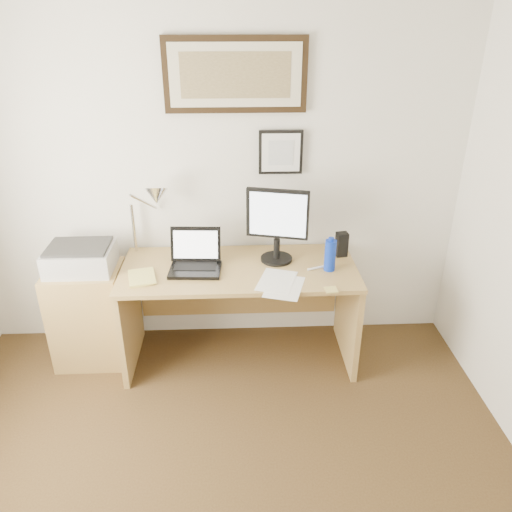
{
  "coord_description": "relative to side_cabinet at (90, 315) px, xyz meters",
  "views": [
    {
      "loc": [
        0.13,
        -1.37,
        2.32
      ],
      "look_at": [
        0.26,
        1.43,
        0.93
      ],
      "focal_mm": 35.0,
      "sensor_mm": 36.0,
      "label": 1
    }
  ],
  "objects": [
    {
      "name": "wall_back",
      "position": [
        0.92,
        0.32,
        0.89
      ],
      "size": [
        3.5,
        0.02,
        2.5
      ],
      "primitive_type": "cube",
      "color": "silver",
      "rests_on": "ground"
    },
    {
      "name": "side_cabinet",
      "position": [
        0.0,
        0.0,
        0.0
      ],
      "size": [
        0.5,
        0.4,
        0.73
      ],
      "primitive_type": "cube",
      "color": "olive",
      "rests_on": "floor"
    },
    {
      "name": "water_bottle",
      "position": [
        1.68,
        -0.11,
        0.49
      ],
      "size": [
        0.08,
        0.08,
        0.22
      ],
      "primitive_type": "cylinder",
      "color": "#0D2DB0",
      "rests_on": "desk"
    },
    {
      "name": "bottle_cap",
      "position": [
        1.68,
        -0.11,
        0.61
      ],
      "size": [
        0.04,
        0.04,
        0.02
      ],
      "primitive_type": "cylinder",
      "color": "#0D2DB0",
      "rests_on": "water_bottle"
    },
    {
      "name": "speaker",
      "position": [
        1.8,
        0.1,
        0.47
      ],
      "size": [
        0.09,
        0.08,
        0.17
      ],
      "primitive_type": "cube",
      "rotation": [
        0.0,
        0.0,
        0.16
      ],
      "color": "black",
      "rests_on": "desk"
    },
    {
      "name": "paper_sheet_a",
      "position": [
        1.35,
        -0.33,
        0.39
      ],
      "size": [
        0.3,
        0.36,
        0.0
      ],
      "primitive_type": "cube",
      "rotation": [
        0.0,
        0.0,
        -0.29
      ],
      "color": "white",
      "rests_on": "desk"
    },
    {
      "name": "paper_sheet_b",
      "position": [
        1.31,
        -0.25,
        0.39
      ],
      "size": [
        0.3,
        0.36,
        0.0
      ],
      "primitive_type": "cube",
      "rotation": [
        0.0,
        0.0,
        -0.31
      ],
      "color": "white",
      "rests_on": "desk"
    },
    {
      "name": "sticky_pad",
      "position": [
        1.64,
        -0.39,
        0.39
      ],
      "size": [
        0.08,
        0.08,
        0.01
      ],
      "primitive_type": "cube",
      "rotation": [
        0.0,
        0.0,
        0.07
      ],
      "color": "#D5C265",
      "rests_on": "desk"
    },
    {
      "name": "marker_pen",
      "position": [
        1.6,
        -0.09,
        0.39
      ],
      "size": [
        0.14,
        0.06,
        0.02
      ],
      "primitive_type": "cylinder",
      "rotation": [
        0.0,
        1.57,
        0.35
      ],
      "color": "white",
      "rests_on": "desk"
    },
    {
      "name": "book",
      "position": [
        0.35,
        -0.2,
        0.39
      ],
      "size": [
        0.22,
        0.26,
        0.02
      ],
      "primitive_type": "imported",
      "rotation": [
        0.0,
        0.0,
        0.23
      ],
      "color": "#D6CB64",
      "rests_on": "desk"
    },
    {
      "name": "desk",
      "position": [
        1.07,
        0.04,
        0.15
      ],
      "size": [
        1.6,
        0.7,
        0.75
      ],
      "color": "olive",
      "rests_on": "floor"
    },
    {
      "name": "laptop",
      "position": [
        0.78,
        -0.05,
        0.44
      ],
      "size": [
        0.35,
        0.31,
        0.26
      ],
      "color": "black",
      "rests_on": "desk"
    },
    {
      "name": "lcd_monitor",
      "position": [
        1.33,
        0.04,
        0.68
      ],
      "size": [
        0.42,
        0.22,
        0.52
      ],
      "color": "black",
      "rests_on": "desk"
    },
    {
      "name": "printer",
      "position": [
        -0.0,
        0.01,
        0.45
      ],
      "size": [
        0.44,
        0.34,
        0.18
      ],
      "color": "#AAAAAD",
      "rests_on": "side_cabinet"
    },
    {
      "name": "desk_lamp",
      "position": [
        0.51,
        0.13,
        0.82
      ],
      "size": [
        0.29,
        0.27,
        0.53
      ],
      "color": "silver",
      "rests_on": "desk"
    },
    {
      "name": "picture_large",
      "position": [
        1.07,
        0.29,
        1.59
      ],
      "size": [
        0.92,
        0.04,
        0.47
      ],
      "color": "black",
      "rests_on": "wall_back"
    },
    {
      "name": "picture_small",
      "position": [
        1.37,
        0.29,
        1.09
      ],
      "size": [
        0.3,
        0.03,
        0.3
      ],
      "color": "black",
      "rests_on": "wall_back"
    }
  ]
}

